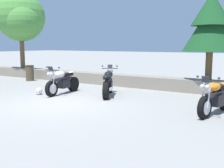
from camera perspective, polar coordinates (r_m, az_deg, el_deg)
name	(u,v)px	position (r m, az deg, el deg)	size (l,w,h in m)	color
ground_plane	(58,104)	(9.69, -11.08, -4.02)	(120.00, 120.00, 0.00)	gray
stone_wall	(126,80)	(13.50, 2.93, 0.73)	(36.00, 0.80, 0.55)	gray
motorcycle_white_near_left	(62,82)	(11.53, -10.12, 0.39)	(0.67, 2.07, 1.18)	black
motorcycle_black_centre	(108,83)	(10.95, -0.79, 0.11)	(1.12, 1.92, 1.18)	black
motorcycle_orange_far_right	(216,98)	(8.59, 20.47, -2.66)	(0.75, 2.05, 1.18)	black
rider_helmet	(39,91)	(11.64, -14.77, -1.42)	(0.28, 0.28, 0.28)	silver
leafy_tree_far_left	(21,18)	(18.14, -18.15, 12.73)	(3.08, 2.93, 4.58)	brown
pine_tree_mid_left	(211,23)	(12.26, 19.61, 11.69)	(2.24, 2.24, 3.59)	brown
trash_bin	(30,73)	(16.12, -16.49, 2.19)	(0.46, 0.46, 0.86)	brown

